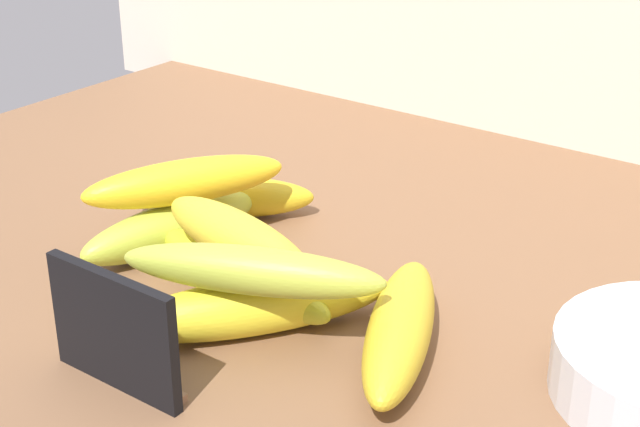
{
  "coord_description": "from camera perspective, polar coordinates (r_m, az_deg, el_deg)",
  "views": [
    {
      "loc": [
        40.85,
        -56.57,
        39.97
      ],
      "look_at": [
        -0.49,
        -0.39,
        8.0
      ],
      "focal_mm": 53.76,
      "sensor_mm": 36.0,
      "label": 1
    }
  ],
  "objects": [
    {
      "name": "chalkboard_sign",
      "position": [
        0.64,
        -12.11,
        -7.1
      ],
      "size": [
        11.0,
        1.8,
        8.4
      ],
      "color": "black",
      "rests_on": "counter_top"
    },
    {
      "name": "banana_7",
      "position": [
        0.66,
        -4.07,
        -3.41
      ],
      "size": [
        18.62,
        10.73,
        3.44
      ],
      "primitive_type": "ellipsoid",
      "rotation": [
        0.0,
        0.0,
        0.41
      ],
      "color": "#A6B239",
      "rests_on": "banana_1"
    },
    {
      "name": "banana_0",
      "position": [
        0.82,
        -8.82,
        -0.79
      ],
      "size": [
        7.61,
        17.83,
        4.16
      ],
      "primitive_type": "ellipsoid",
      "rotation": [
        0.0,
        0.0,
        1.37
      ],
      "color": "#A9BA38",
      "rests_on": "counter_top"
    },
    {
      "name": "banana_3",
      "position": [
        0.74,
        -4.79,
        -3.57
      ],
      "size": [
        19.84,
        6.64,
        3.76
      ],
      "primitive_type": "ellipsoid",
      "rotation": [
        0.0,
        0.0,
        2.99
      ],
      "color": "gold",
      "rests_on": "counter_top"
    },
    {
      "name": "banana_4",
      "position": [
        0.88,
        -5.78,
        0.98
      ],
      "size": [
        15.72,
        12.84,
        3.86
      ],
      "primitive_type": "ellipsoid",
      "rotation": [
        0.0,
        0.0,
        0.63
      ],
      "color": "gold",
      "rests_on": "counter_top"
    },
    {
      "name": "counter_top",
      "position": [
        0.8,
        0.45,
        -4.25
      ],
      "size": [
        110.0,
        76.0,
        3.0
      ],
      "primitive_type": "cube",
      "color": "brown",
      "rests_on": "ground"
    },
    {
      "name": "banana_6",
      "position": [
        0.71,
        -4.96,
        -1.44
      ],
      "size": [
        16.97,
        7.23,
        3.92
      ],
      "primitive_type": "ellipsoid",
      "rotation": [
        0.0,
        0.0,
        2.93
      ],
      "color": "yellow",
      "rests_on": "banana_3"
    },
    {
      "name": "banana_1",
      "position": [
        0.7,
        -3.84,
        -5.52
      ],
      "size": [
        15.52,
        19.17,
        4.26
      ],
      "primitive_type": "ellipsoid",
      "rotation": [
        0.0,
        0.0,
        0.94
      ],
      "color": "yellow",
      "rests_on": "counter_top"
    },
    {
      "name": "banana_5",
      "position": [
        0.81,
        -8.04,
        1.9
      ],
      "size": [
        11.94,
        16.98,
        3.76
      ],
      "primitive_type": "ellipsoid",
      "rotation": [
        0.0,
        0.0,
        1.05
      ],
      "color": "yellow",
      "rests_on": "banana_0"
    },
    {
      "name": "banana_2",
      "position": [
        0.67,
        4.79,
        -6.85
      ],
      "size": [
        11.61,
        18.67,
        4.39
      ],
      "primitive_type": "ellipsoid",
      "rotation": [
        0.0,
        0.0,
        1.99
      ],
      "color": "gold",
      "rests_on": "counter_top"
    }
  ]
}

